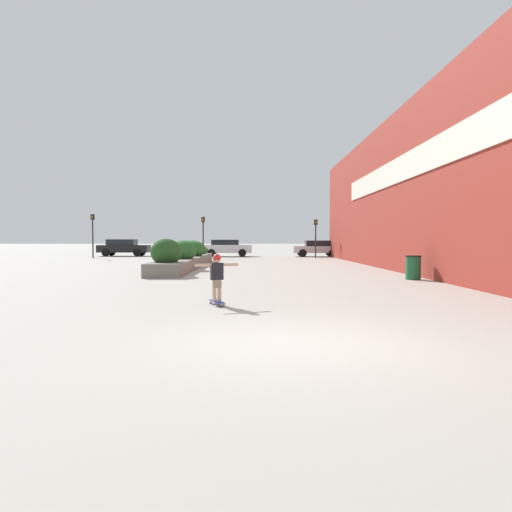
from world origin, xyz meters
TOP-DOWN VIEW (x-y plane):
  - ground_plane at (0.00, 0.00)m, footprint 300.00×300.00m
  - building_wall_right at (6.50, 15.19)m, footprint 0.67×38.50m
  - planter_box at (-4.46, 18.57)m, footprint 1.67×14.57m
  - skateboard at (-1.58, 4.00)m, footprint 0.46×0.81m
  - skateboarder at (-1.58, 4.00)m, footprint 1.02×0.43m
  - trash_bin at (5.56, 10.90)m, footprint 0.61×0.61m
  - car_leftmost at (5.08, 34.61)m, footprint 4.30×1.90m
  - car_center_left at (-3.15, 34.93)m, footprint 4.49×1.93m
  - car_center_right at (13.17, 38.48)m, footprint 3.93×1.99m
  - car_rightmost at (-12.88, 35.82)m, footprint 4.65×1.97m
  - traffic_light_left at (-4.96, 31.61)m, footprint 0.28×0.30m
  - traffic_light_right at (4.54, 31.52)m, footprint 0.28×0.30m
  - traffic_light_far_left at (-14.15, 31.27)m, footprint 0.28×0.30m

SIDE VIEW (x-z plane):
  - ground_plane at x=0.00m, z-range 0.00..0.00m
  - skateboard at x=-1.58m, z-range 0.02..0.12m
  - trash_bin at x=5.56m, z-range 0.00..0.95m
  - planter_box at x=-4.46m, z-range -0.24..1.37m
  - car_leftmost at x=5.08m, z-range 0.05..1.51m
  - skateboarder at x=-1.58m, z-range 0.21..1.35m
  - car_center_left at x=-3.15m, z-range 0.06..1.59m
  - car_rightmost at x=-12.88m, z-range 0.05..1.62m
  - car_center_right at x=13.17m, z-range 0.04..1.66m
  - traffic_light_right at x=4.54m, z-range 0.61..3.84m
  - traffic_light_left at x=-4.96m, z-range 0.63..4.09m
  - traffic_light_far_left at x=-14.15m, z-range 0.65..4.32m
  - building_wall_right at x=6.50m, z-range 0.01..7.82m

